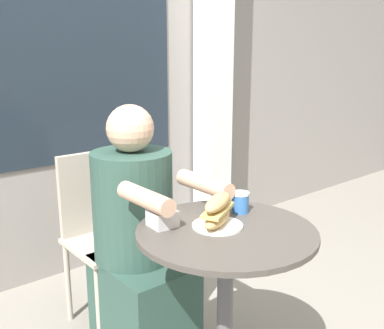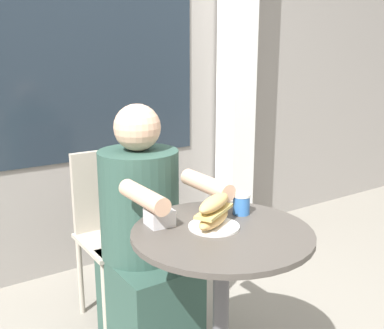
{
  "view_description": "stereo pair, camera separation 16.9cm",
  "coord_description": "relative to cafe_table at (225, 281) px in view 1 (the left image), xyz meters",
  "views": [
    {
      "loc": [
        -1.04,
        -1.07,
        1.36
      ],
      "look_at": [
        0.0,
        0.19,
        0.94
      ],
      "focal_mm": 42.0,
      "sensor_mm": 36.0,
      "label": 1
    },
    {
      "loc": [
        -0.91,
        -1.17,
        1.36
      ],
      "look_at": [
        0.0,
        0.19,
        0.94
      ],
      "focal_mm": 42.0,
      "sensor_mm": 36.0,
      "label": 2
    }
  ],
  "objects": [
    {
      "name": "sandwich_on_plate",
      "position": [
        -0.01,
        0.04,
        0.26
      ],
      "size": [
        0.21,
        0.18,
        0.12
      ],
      "rotation": [
        0.0,
        0.0,
        0.5
      ],
      "color": "white",
      "rests_on": "cafe_table"
    },
    {
      "name": "cafe_table",
      "position": [
        0.0,
        0.0,
        0.0
      ],
      "size": [
        0.65,
        0.65,
        0.74
      ],
      "color": "#47423D",
      "rests_on": "ground_plane"
    },
    {
      "name": "napkin_box",
      "position": [
        -0.16,
        0.17,
        0.24
      ],
      "size": [
        0.1,
        0.1,
        0.06
      ],
      "rotation": [
        0.0,
        0.0,
        -0.06
      ],
      "color": "silver",
      "rests_on": "cafe_table"
    },
    {
      "name": "diner_chair",
      "position": [
        -0.05,
        0.86,
        -0.02
      ],
      "size": [
        0.38,
        0.38,
        0.87
      ],
      "rotation": [
        0.0,
        0.0,
        3.14
      ],
      "color": "#ADA393",
      "rests_on": "ground_plane"
    },
    {
      "name": "lattice_pillar",
      "position": [
        1.13,
        1.33,
        0.66
      ],
      "size": [
        0.2,
        0.2,
        2.4
      ],
      "color": "silver",
      "rests_on": "ground_plane"
    },
    {
      "name": "seated_diner",
      "position": [
        -0.05,
        0.51,
        -0.05
      ],
      "size": [
        0.36,
        0.64,
        1.14
      ],
      "rotation": [
        0.0,
        0.0,
        3.14
      ],
      "color": "#2D4C42",
      "rests_on": "ground_plane"
    },
    {
      "name": "drink_cup",
      "position": [
        0.16,
        0.09,
        0.25
      ],
      "size": [
        0.07,
        0.07,
        0.08
      ],
      "color": "#336BB7",
      "rests_on": "cafe_table"
    },
    {
      "name": "storefront_wall",
      "position": [
        -0.0,
        1.49,
        0.86
      ],
      "size": [
        8.0,
        0.09,
        2.8
      ],
      "color": "gray",
      "rests_on": "ground_plane"
    }
  ]
}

